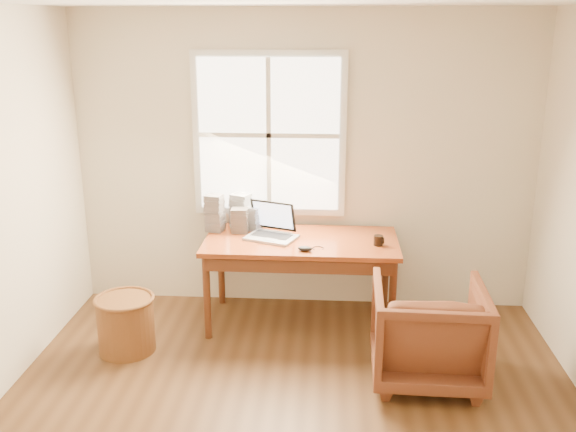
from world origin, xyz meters
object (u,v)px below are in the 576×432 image
Objects in this scene: desk at (301,242)px; armchair at (428,332)px; coffee_mug at (378,240)px; cd_stack_a at (241,210)px; wicker_stool at (126,325)px; laptop at (271,224)px.

desk is 2.00× the size of armchair.
armchair is (0.95, -0.85, -0.37)m from desk.
coffee_mug is 0.27× the size of cd_stack_a.
desk is at bearing 177.91° from coffee_mug.
desk is 5.27× the size of cd_stack_a.
laptop reaches higher than wicker_stool.
armchair is 0.91m from coffee_mug.
wicker_stool is at bearing -131.50° from cd_stack_a.
cd_stack_a reaches higher than wicker_stool.
laptop is at bearing -45.81° from cd_stack_a.
laptop is 0.89m from coffee_mug.
laptop reaches higher than armchair.
laptop is 4.49× the size of coffee_mug.
laptop is at bearing -179.18° from coffee_mug.
wicker_stool is (-1.34, -0.59, -0.51)m from desk.
cd_stack_a is at bearing 168.25° from coffee_mug.
desk is at bearing -28.97° from cd_stack_a.
cd_stack_a reaches higher than armchair.
armchair is at bearing -37.55° from cd_stack_a.
desk is at bearing -40.10° from armchair.
laptop reaches higher than desk.
desk is 1.55m from wicker_stool.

